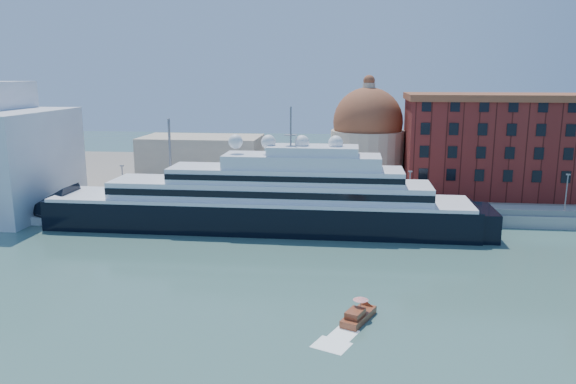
# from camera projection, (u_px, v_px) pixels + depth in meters

# --- Properties ---
(ground) EXTENTS (400.00, 400.00, 0.00)m
(ground) POSITION_uv_depth(u_px,v_px,m) (230.00, 269.00, 87.22)
(ground) COLOR #386158
(ground) RESTS_ON ground
(quay) EXTENTS (180.00, 10.00, 2.50)m
(quay) POSITION_uv_depth(u_px,v_px,m) (264.00, 209.00, 120.00)
(quay) COLOR gray
(quay) RESTS_ON ground
(land) EXTENTS (260.00, 72.00, 2.00)m
(land) POSITION_uv_depth(u_px,v_px,m) (287.00, 176.00, 159.89)
(land) COLOR slate
(land) RESTS_ON ground
(quay_fence) EXTENTS (180.00, 0.10, 1.20)m
(quay_fence) POSITION_uv_depth(u_px,v_px,m) (261.00, 206.00, 115.25)
(quay_fence) COLOR slate
(quay_fence) RESTS_ON quay
(superyacht) EXTENTS (92.80, 12.87, 27.73)m
(superyacht) POSITION_uv_depth(u_px,v_px,m) (245.00, 205.00, 108.80)
(superyacht) COLOR black
(superyacht) RESTS_ON ground
(service_barge) EXTENTS (13.67, 4.57, 3.07)m
(service_barge) POSITION_uv_depth(u_px,v_px,m) (52.00, 219.00, 113.63)
(service_barge) COLOR white
(service_barge) RESTS_ON ground
(water_taxi) EXTENTS (4.59, 6.79, 3.08)m
(water_taxi) POSITION_uv_depth(u_px,v_px,m) (358.00, 315.00, 68.68)
(water_taxi) COLOR maroon
(water_taxi) RESTS_ON ground
(warehouse) EXTENTS (43.00, 19.00, 23.25)m
(warehouse) POSITION_uv_depth(u_px,v_px,m) (499.00, 144.00, 128.99)
(warehouse) COLOR maroon
(warehouse) RESTS_ON land
(church) EXTENTS (66.00, 18.00, 25.50)m
(church) POSITION_uv_depth(u_px,v_px,m) (304.00, 150.00, 140.32)
(church) COLOR beige
(church) RESTS_ON land
(lamp_posts) EXTENTS (120.80, 2.40, 18.00)m
(lamp_posts) POSITION_uv_depth(u_px,v_px,m) (203.00, 170.00, 117.97)
(lamp_posts) COLOR slate
(lamp_posts) RESTS_ON quay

